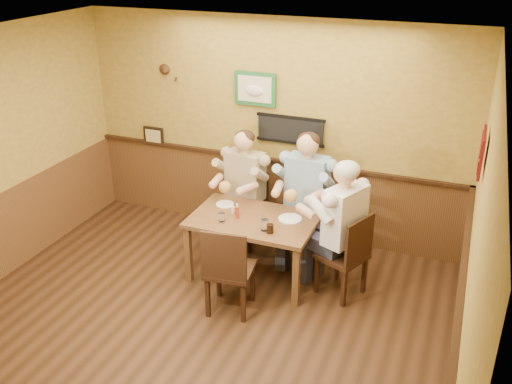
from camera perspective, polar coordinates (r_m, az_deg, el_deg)
room at (r=5.07m, az=-6.10°, el=1.33°), size 5.02×5.03×2.81m
dining_table at (r=6.45m, az=-0.25°, el=-3.33°), size 1.40×0.90×0.75m
chair_back_left at (r=7.24m, az=-1.06°, el=-1.67°), size 0.50×0.50×0.96m
chair_back_right at (r=6.97m, az=5.00°, el=-2.63°), size 0.51×0.51×1.00m
chair_right_end at (r=6.29m, az=8.61°, el=-6.14°), size 0.60×0.60×0.99m
chair_near_side at (r=5.96m, az=-2.61°, el=-7.54°), size 0.53×0.53×1.02m
diner_tan_shirt at (r=7.15m, az=-1.07°, el=-0.20°), size 0.72×0.72×1.37m
diner_blue_polo at (r=6.87m, az=5.07°, el=-1.03°), size 0.72×0.72×1.44m
diner_white_elder at (r=6.18m, az=8.73°, el=-4.46°), size 0.86×0.86×1.41m
water_glass_left at (r=6.32m, az=-3.45°, el=-2.52°), size 0.09×0.09×0.11m
water_glass_mid at (r=6.12m, az=0.87°, el=-3.30°), size 0.10×0.10×0.13m
cola_tumbler at (r=6.08m, az=1.42°, el=-3.68°), size 0.10×0.10×0.10m
hot_sauce_bottle at (r=6.37m, az=-1.89°, el=-1.98°), size 0.05×0.05×0.16m
salt_shaker at (r=6.50m, az=-2.33°, el=-1.81°), size 0.04×0.04×0.08m
pepper_shaker at (r=6.47m, az=-1.94°, el=-1.94°), size 0.04×0.04×0.08m
plate_far_left at (r=6.72m, az=-3.13°, el=-1.23°), size 0.24×0.24×0.01m
plate_far_right at (r=6.38m, az=3.44°, el=-2.69°), size 0.33×0.33×0.02m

